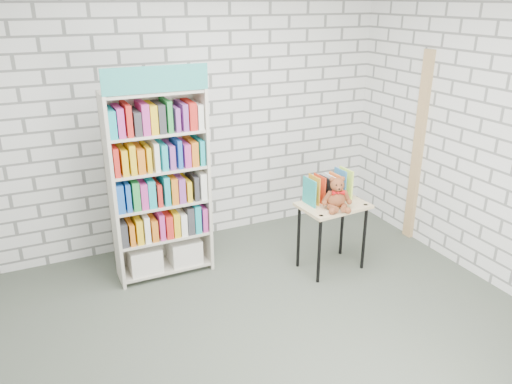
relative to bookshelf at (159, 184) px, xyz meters
name	(u,v)px	position (x,y,z in m)	size (l,w,h in m)	color
ground	(274,332)	(0.55, -1.36, -0.94)	(4.50, 4.50, 0.00)	#464D41
room_shell	(278,122)	(0.55, -1.36, 0.84)	(4.52, 4.02, 2.81)	silver
bookshelf	(159,184)	(0.00, 0.00, 0.00)	(0.92, 0.36, 2.06)	beige
display_table	(333,213)	(1.55, -0.64, -0.33)	(0.69, 0.50, 0.70)	tan
table_books	(327,188)	(1.54, -0.53, -0.10)	(0.47, 0.23, 0.27)	teal
teddy_bear	(337,196)	(1.52, -0.74, -0.11)	(0.29, 0.28, 0.32)	brown
door_trim	(418,149)	(2.78, -0.41, 0.11)	(0.05, 0.12, 2.10)	tan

